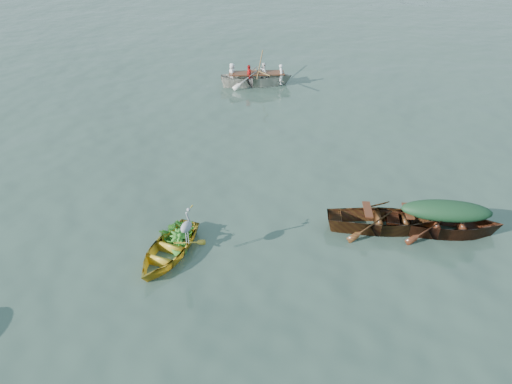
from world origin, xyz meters
TOP-DOWN VIEW (x-y plane):
  - ground at (0.00, 0.00)m, footprint 140.00×140.00m
  - yellow_dinghy at (-1.46, 1.09)m, footprint 1.38×3.02m
  - green_tarp_boat at (4.66, 4.70)m, footprint 4.35×2.40m
  - open_wooden_boat at (3.26, 4.29)m, footprint 4.49×2.67m
  - rowed_boat at (-4.19, 13.30)m, footprint 4.66×3.23m
  - green_tarp_cover at (4.66, 4.70)m, footprint 2.39×1.32m
  - thwart_benches at (3.26, 4.29)m, footprint 2.29×1.46m
  - heron at (-0.91, 1.15)m, footprint 0.29×0.41m
  - dinghy_weeds at (-1.45, 1.64)m, footprint 0.73×0.92m
  - rowers at (-4.19, 13.30)m, footprint 3.38×2.51m
  - oars at (-4.19, 13.30)m, footprint 1.69×2.60m

SIDE VIEW (x-z plane):
  - ground at x=0.00m, z-range 0.00..0.00m
  - yellow_dinghy at x=-1.46m, z-range -0.40..0.40m
  - green_tarp_boat at x=4.66m, z-range -0.48..0.48m
  - open_wooden_boat at x=3.26m, z-range -0.50..0.50m
  - rowed_boat at x=-4.19m, z-range -0.55..0.55m
  - thwart_benches at x=3.26m, z-range 0.50..0.54m
  - oars at x=-4.19m, z-range 0.55..0.61m
  - dinghy_weeds at x=-1.45m, z-range 0.40..1.00m
  - green_tarp_cover at x=4.66m, z-range 0.48..1.00m
  - heron at x=-0.91m, z-range 0.40..1.32m
  - rowers at x=-4.19m, z-range 0.55..1.31m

